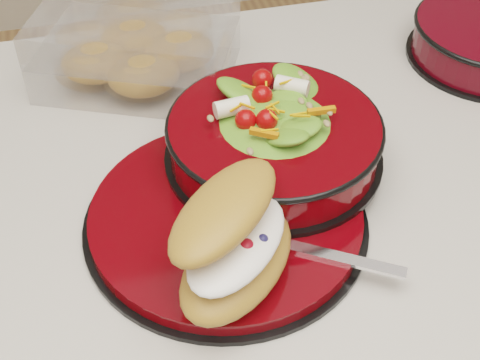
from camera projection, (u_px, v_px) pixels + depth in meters
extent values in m
cube|color=#B4B0A5|center=(463.00, 161.00, 0.79)|extent=(1.24, 0.74, 0.04)
cylinder|color=black|center=(226.00, 222.00, 0.69)|extent=(0.29, 0.29, 0.01)
cylinder|color=#560205|center=(226.00, 215.00, 0.68)|extent=(0.28, 0.28, 0.01)
torus|color=black|center=(238.00, 218.00, 0.68)|extent=(0.16, 0.16, 0.01)
cylinder|color=black|center=(273.00, 156.00, 0.73)|extent=(0.24, 0.24, 0.01)
cylinder|color=#560205|center=(274.00, 138.00, 0.72)|extent=(0.22, 0.22, 0.04)
torus|color=black|center=(275.00, 125.00, 0.71)|extent=(0.23, 0.23, 0.01)
ellipsoid|color=#407721|center=(275.00, 127.00, 0.71)|extent=(0.19, 0.19, 0.08)
sphere|color=#BC0807|center=(320.00, 87.00, 0.68)|extent=(0.02, 0.02, 0.02)
sphere|color=#BC0807|center=(264.00, 68.00, 0.71)|extent=(0.02, 0.02, 0.02)
sphere|color=#BC0807|center=(231.00, 100.00, 0.67)|extent=(0.02, 0.02, 0.02)
sphere|color=#BC0807|center=(290.00, 121.00, 0.64)|extent=(0.02, 0.02, 0.02)
cylinder|color=silver|center=(293.00, 67.00, 0.71)|extent=(0.04, 0.04, 0.02)
cylinder|color=silver|center=(231.00, 88.00, 0.68)|extent=(0.04, 0.03, 0.02)
cube|color=orange|center=(265.00, 114.00, 0.65)|extent=(0.03, 0.03, 0.01)
cube|color=orange|center=(323.00, 92.00, 0.68)|extent=(0.03, 0.02, 0.01)
ellipsoid|color=#B88038|center=(237.00, 263.00, 0.60)|extent=(0.16, 0.17, 0.04)
ellipsoid|color=white|center=(237.00, 243.00, 0.58)|extent=(0.14, 0.14, 0.02)
ellipsoid|color=#B88038|center=(232.00, 209.00, 0.58)|extent=(0.15, 0.16, 0.04)
sphere|color=#AB0C17|center=(211.00, 244.00, 0.58)|extent=(0.02, 0.02, 0.02)
sphere|color=#AB0C17|center=(246.00, 247.00, 0.57)|extent=(0.02, 0.02, 0.02)
sphere|color=#191947|center=(226.00, 235.00, 0.58)|extent=(0.01, 0.01, 0.01)
sphere|color=#191947|center=(251.00, 234.00, 0.58)|extent=(0.01, 0.01, 0.01)
sphere|color=#191947|center=(238.00, 243.00, 0.58)|extent=(0.01, 0.01, 0.01)
sphere|color=#191947|center=(263.00, 240.00, 0.58)|extent=(0.01, 0.01, 0.01)
cube|color=silver|center=(333.00, 256.00, 0.63)|extent=(0.12, 0.08, 0.00)
cube|color=silver|center=(248.00, 235.00, 0.65)|extent=(0.05, 0.04, 0.00)
cube|color=white|center=(139.00, 59.00, 0.87)|extent=(0.29, 0.25, 0.05)
cube|color=white|center=(135.00, 27.00, 0.84)|extent=(0.29, 0.25, 0.04)
ellipsoid|color=#B88038|center=(97.00, 62.00, 0.86)|extent=(0.09, 0.08, 0.05)
ellipsoid|color=#B88038|center=(180.00, 51.00, 0.88)|extent=(0.09, 0.08, 0.05)
ellipsoid|color=#B88038|center=(134.00, 39.00, 0.90)|extent=(0.09, 0.08, 0.05)
ellipsoid|color=#B88038|center=(143.00, 75.00, 0.84)|extent=(0.09, 0.08, 0.05)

